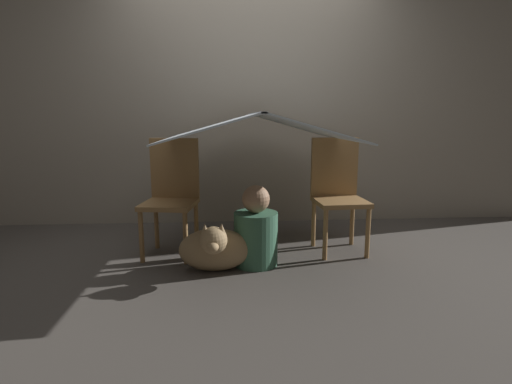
% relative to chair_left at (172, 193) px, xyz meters
% --- Properties ---
extents(ground_plane, '(8.80, 8.80, 0.00)m').
position_rel_chair_left_xyz_m(ground_plane, '(0.66, -0.29, -0.49)').
color(ground_plane, '#47423D').
extents(wall_back, '(7.00, 0.05, 2.50)m').
position_rel_chair_left_xyz_m(wall_back, '(0.66, 0.96, 0.76)').
color(wall_back, gray).
rests_on(wall_back, ground_plane).
extents(chair_left, '(0.45, 0.45, 0.91)m').
position_rel_chair_left_xyz_m(chair_left, '(0.00, 0.00, 0.00)').
color(chair_left, olive).
rests_on(chair_left, ground_plane).
extents(chair_right, '(0.41, 0.41, 0.91)m').
position_rel_chair_left_xyz_m(chair_right, '(1.33, 0.00, 0.00)').
color(chair_right, olive).
rests_on(chair_right, ground_plane).
extents(sheet_canopy, '(1.35, 1.48, 0.20)m').
position_rel_chair_left_xyz_m(sheet_canopy, '(0.66, -0.08, 0.52)').
color(sheet_canopy, silver).
extents(person_front, '(0.32, 0.32, 0.60)m').
position_rel_chair_left_xyz_m(person_front, '(0.65, -0.31, -0.24)').
color(person_front, '#38664C').
rests_on(person_front, ground_plane).
extents(dog, '(0.51, 0.42, 0.40)m').
position_rel_chair_left_xyz_m(dog, '(0.35, -0.46, -0.31)').
color(dog, '#9E7F56').
rests_on(dog, ground_plane).
extents(floor_cushion, '(0.35, 0.28, 0.10)m').
position_rel_chair_left_xyz_m(floor_cushion, '(0.51, -0.09, -0.44)').
color(floor_cushion, '#E5CC66').
rests_on(floor_cushion, ground_plane).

